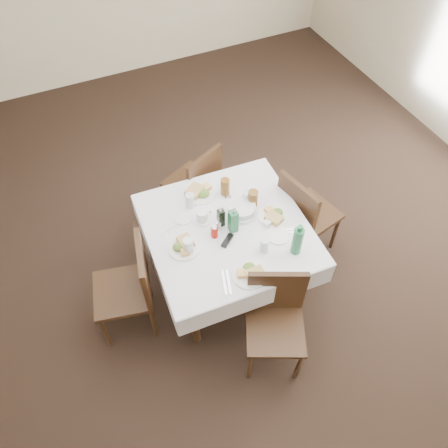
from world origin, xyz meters
name	(u,v)px	position (x,y,z in m)	size (l,w,h in m)	color
ground_plane	(233,262)	(0.00, 0.00, 0.00)	(7.00, 7.00, 0.00)	black
room_shell	(238,111)	(0.00, 0.00, 1.71)	(6.04, 7.04, 2.80)	beige
dining_table	(227,234)	(-0.14, -0.15, 0.67)	(1.29, 1.29, 0.76)	#302112
chair_north	(197,181)	(-0.07, 0.65, 0.50)	(0.55, 0.55, 0.88)	#302112
chair_south	(275,314)	(-0.07, -0.85, 0.51)	(0.56, 0.56, 0.89)	#302112
chair_east	(303,212)	(0.61, -0.11, 0.53)	(0.53, 0.53, 0.93)	#302112
chair_west	(133,284)	(-0.94, -0.18, 0.53)	(0.52, 0.52, 0.93)	#302112
meal_north	(200,192)	(-0.19, 0.27, 0.79)	(0.27, 0.27, 0.06)	white
meal_south	(251,273)	(-0.17, -0.60, 0.78)	(0.25, 0.25, 0.06)	white
meal_east	(274,216)	(0.24, -0.21, 0.78)	(0.24, 0.24, 0.05)	white
meal_west	(184,246)	(-0.51, -0.19, 0.78)	(0.24, 0.24, 0.05)	white
side_plate_a	(184,218)	(-0.41, 0.08, 0.77)	(0.14, 0.14, 0.01)	white
side_plate_b	(278,235)	(0.18, -0.38, 0.77)	(0.18, 0.18, 0.01)	white
water_n	(190,201)	(-0.31, 0.18, 0.83)	(0.07, 0.07, 0.13)	silver
water_s	(264,245)	(0.02, -0.45, 0.82)	(0.07, 0.07, 0.12)	silver
water_e	(246,198)	(0.11, 0.02, 0.82)	(0.06, 0.06, 0.12)	silver
water_w	(188,246)	(-0.49, -0.23, 0.83)	(0.07, 0.07, 0.14)	silver
iced_tea_a	(225,187)	(0.00, 0.19, 0.84)	(0.07, 0.07, 0.15)	brown
iced_tea_b	(253,199)	(0.14, -0.03, 0.84)	(0.08, 0.08, 0.16)	brown
bread_basket	(242,209)	(0.03, -0.06, 0.80)	(0.24, 0.24, 0.08)	silver
oil_cruet_dark	(221,217)	(-0.17, -0.10, 0.85)	(0.05, 0.05, 0.21)	black
oil_cruet_green	(233,220)	(-0.11, -0.18, 0.88)	(0.06, 0.06, 0.26)	#206B3E
ketchup_bottle	(214,232)	(-0.26, -0.18, 0.82)	(0.05, 0.05, 0.11)	#AF1206
salt_shaker	(218,225)	(-0.20, -0.13, 0.81)	(0.04, 0.04, 0.09)	white
pepper_shaker	(230,226)	(-0.12, -0.17, 0.79)	(0.03, 0.03, 0.07)	#402E24
coffee_mug	(202,216)	(-0.28, 0.00, 0.81)	(0.15, 0.14, 0.10)	white
sunglasses	(227,240)	(-0.19, -0.27, 0.78)	(0.13, 0.11, 0.03)	black
green_bottle	(297,241)	(0.23, -0.56, 0.89)	(0.08, 0.08, 0.29)	#206B3E
sugar_caddy	(269,222)	(0.17, -0.25, 0.79)	(0.10, 0.07, 0.05)	white
cutlery_n	(226,189)	(0.02, 0.22, 0.77)	(0.10, 0.21, 0.01)	silver
cutlery_s	(226,282)	(-0.35, -0.59, 0.77)	(0.10, 0.20, 0.01)	silver
cutlery_e	(281,231)	(0.22, -0.36, 0.77)	(0.19, 0.12, 0.01)	silver
cutlery_w	(172,229)	(-0.53, 0.01, 0.77)	(0.18, 0.08, 0.01)	silver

